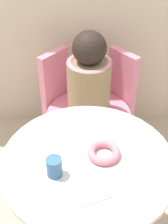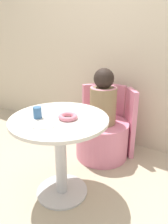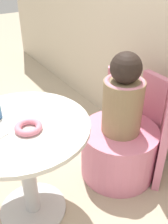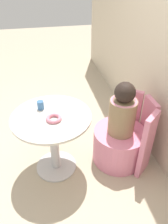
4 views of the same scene
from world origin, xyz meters
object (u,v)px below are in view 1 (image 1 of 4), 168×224
object	(u,v)px
round_table	(88,187)
cup	(55,167)
donut	(104,152)
tub_chair	(89,135)
child_figure	(89,79)

from	to	relation	value
round_table	cup	world-z (taller)	cup
round_table	donut	distance (m)	0.22
round_table	tub_chair	xyz separation A→B (m)	(0.01, 0.69, -0.30)
tub_chair	child_figure	bearing A→B (deg)	0.00
tub_chair	donut	size ratio (longest dim) A/B	3.88
child_figure	round_table	bearing A→B (deg)	-91.23
round_table	child_figure	bearing A→B (deg)	88.77
child_figure	cup	world-z (taller)	child_figure
tub_chair	donut	bearing A→B (deg)	-85.42
donut	cup	bearing A→B (deg)	-152.65
tub_chair	cup	distance (m)	0.95
tub_chair	cup	xyz separation A→B (m)	(-0.15, -0.77, 0.53)
child_figure	donut	bearing A→B (deg)	-85.42
round_table	tub_chair	size ratio (longest dim) A/B	1.35
tub_chair	cup	size ratio (longest dim) A/B	6.53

